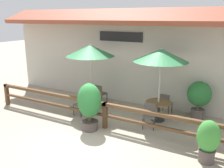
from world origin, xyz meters
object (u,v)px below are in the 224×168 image
(chair_middle_wallside, at_px, (166,103))
(potted_plant_tall_tropical, at_px, (89,104))
(potted_plant_entrance_palm, at_px, (208,140))
(patio_umbrella_near, at_px, (90,51))
(dining_table_near, at_px, (91,95))
(chair_near_streetside, at_px, (81,103))
(chair_near_wallside, at_px, (100,93))
(potted_plant_small_flowering, at_px, (199,96))
(chair_middle_streetside, at_px, (149,114))
(dining_table_middle, at_px, (158,105))
(patio_umbrella_middle, at_px, (161,55))

(chair_middle_wallside, xyz_separation_m, potted_plant_tall_tropical, (-1.87, -2.70, 0.48))
(potted_plant_entrance_palm, distance_m, potted_plant_tall_tropical, 3.94)
(patio_umbrella_near, distance_m, potted_plant_tall_tropical, 2.61)
(dining_table_near, relative_size, chair_near_streetside, 1.12)
(dining_table_near, bearing_deg, potted_plant_tall_tropical, -58.02)
(chair_near_wallside, xyz_separation_m, potted_plant_entrance_palm, (5.07, -2.71, 0.16))
(chair_middle_wallside, bearing_deg, potted_plant_small_flowering, -167.99)
(chair_near_wallside, distance_m, potted_plant_entrance_palm, 5.75)
(dining_table_near, distance_m, chair_middle_wallside, 3.13)
(chair_middle_streetside, relative_size, chair_middle_wallside, 1.00)
(dining_table_near, relative_size, potted_plant_tall_tropical, 0.57)
(dining_table_near, height_order, dining_table_middle, same)
(potted_plant_entrance_palm, xyz_separation_m, potted_plant_small_flowering, (-0.81, 3.02, 0.25))
(dining_table_near, height_order, chair_middle_streetside, chair_middle_streetside)
(patio_umbrella_middle, distance_m, potted_plant_tall_tropical, 3.08)
(potted_plant_entrance_palm, xyz_separation_m, potted_plant_tall_tropical, (-3.92, 0.15, 0.32))
(chair_near_wallside, distance_m, chair_middle_wallside, 3.03)
(dining_table_near, xyz_separation_m, potted_plant_small_flowering, (4.23, 1.09, 0.31))
(chair_near_wallside, bearing_deg, dining_table_middle, 177.29)
(dining_table_middle, relative_size, potted_plant_small_flowering, 0.65)
(patio_umbrella_middle, bearing_deg, potted_plant_entrance_palm, -44.96)
(chair_middle_streetside, bearing_deg, potted_plant_small_flowering, 36.34)
(chair_middle_wallside, bearing_deg, dining_table_middle, 89.81)
(potted_plant_small_flowering, bearing_deg, chair_near_streetside, -156.02)
(chair_middle_wallside, relative_size, potted_plant_small_flowering, 0.58)
(patio_umbrella_middle, height_order, chair_middle_streetside, patio_umbrella_middle)
(patio_umbrella_near, height_order, chair_near_streetside, patio_umbrella_near)
(dining_table_near, distance_m, patio_umbrella_middle, 3.51)
(chair_middle_streetside, distance_m, potted_plant_tall_tropical, 2.17)
(dining_table_near, relative_size, dining_table_middle, 1.00)
(dining_table_near, distance_m, dining_table_middle, 2.94)
(potted_plant_entrance_palm, bearing_deg, chair_middle_wallside, 125.73)
(dining_table_middle, xyz_separation_m, potted_plant_small_flowering, (1.30, 0.92, 0.31))
(patio_umbrella_middle, height_order, potted_plant_tall_tropical, patio_umbrella_middle)
(chair_middle_streetside, bearing_deg, patio_umbrella_middle, 70.02)
(patio_umbrella_near, height_order, patio_umbrella_middle, same)
(dining_table_middle, distance_m, potted_plant_entrance_palm, 2.97)
(potted_plant_entrance_palm, bearing_deg, dining_table_near, 159.02)
(dining_table_middle, relative_size, chair_middle_streetside, 1.12)
(patio_umbrella_near, height_order, chair_middle_wallside, patio_umbrella_near)
(chair_middle_streetside, bearing_deg, chair_near_wallside, 140.53)
(potted_plant_entrance_palm, relative_size, potted_plant_small_flowering, 0.82)
(patio_umbrella_middle, height_order, potted_plant_entrance_palm, patio_umbrella_middle)
(dining_table_near, distance_m, potted_plant_tall_tropical, 2.14)
(chair_middle_wallside, bearing_deg, dining_table_near, 21.06)
(patio_umbrella_near, relative_size, chair_near_streetside, 3.21)
(dining_table_middle, relative_size, chair_middle_wallside, 1.12)
(patio_umbrella_middle, bearing_deg, chair_near_streetside, -161.94)
(chair_near_streetside, relative_size, patio_umbrella_middle, 0.31)
(patio_umbrella_middle, relative_size, chair_middle_streetside, 3.21)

